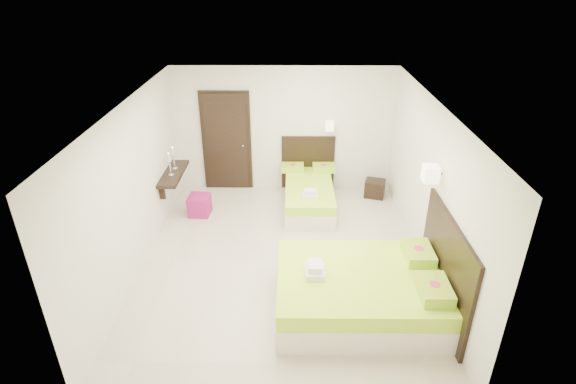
{
  "coord_description": "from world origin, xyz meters",
  "views": [
    {
      "loc": [
        0.16,
        -6.08,
        4.34
      ],
      "look_at": [
        0.1,
        0.3,
        1.1
      ],
      "focal_mm": 28.0,
      "sensor_mm": 36.0,
      "label": 1
    }
  ],
  "objects_px": {
    "bed_double": "(366,290)",
    "ottoman": "(199,205)",
    "nightstand": "(375,188)",
    "bed_single": "(309,192)"
  },
  "relations": [
    {
      "from": "nightstand",
      "to": "ottoman",
      "type": "bearing_deg",
      "value": -150.5
    },
    {
      "from": "bed_double",
      "to": "ottoman",
      "type": "distance_m",
      "value": 3.88
    },
    {
      "from": "nightstand",
      "to": "bed_double",
      "type": "bearing_deg",
      "value": -84.72
    },
    {
      "from": "bed_double",
      "to": "nightstand",
      "type": "height_order",
      "value": "bed_double"
    },
    {
      "from": "bed_single",
      "to": "bed_double",
      "type": "relative_size",
      "value": 0.82
    },
    {
      "from": "nightstand",
      "to": "ottoman",
      "type": "distance_m",
      "value": 3.6
    },
    {
      "from": "bed_double",
      "to": "ottoman",
      "type": "xyz_separation_m",
      "value": [
        -2.81,
        2.67,
        -0.14
      ]
    },
    {
      "from": "bed_single",
      "to": "bed_double",
      "type": "xyz_separation_m",
      "value": [
        0.69,
        -3.07,
        0.05
      ]
    },
    {
      "from": "bed_double",
      "to": "nightstand",
      "type": "distance_m",
      "value": 3.54
    },
    {
      "from": "bed_single",
      "to": "bed_double",
      "type": "height_order",
      "value": "bed_double"
    }
  ]
}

